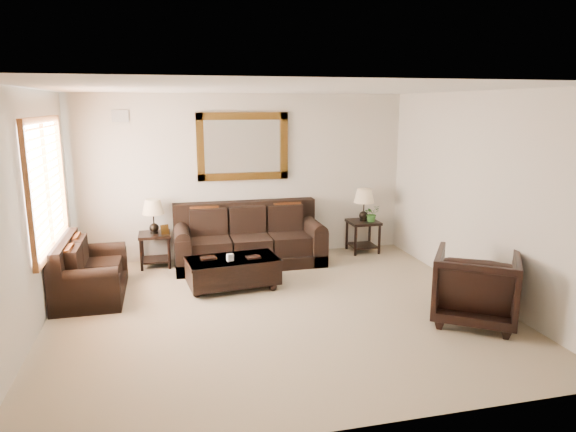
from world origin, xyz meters
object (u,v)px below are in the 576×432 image
object	(u,v)px
end_table_left	(154,223)
end_table_right	(364,211)
coffee_table	(233,270)
sofa	(249,242)
armchair	(476,283)
loveseat	(87,275)

from	to	relation	value
end_table_left	end_table_right	distance (m)	3.51
end_table_left	coffee_table	xyz separation A→B (m)	(1.06, -1.29, -0.44)
sofa	armchair	bearing A→B (deg)	-52.79
loveseat	armchair	size ratio (longest dim) A/B	1.51
end_table_left	sofa	bearing A→B (deg)	-6.86
sofa	end_table_left	distance (m)	1.52
loveseat	end_table_right	bearing A→B (deg)	-75.36
sofa	coffee_table	xyz separation A→B (m)	(-0.41, -1.11, -0.08)
loveseat	armchair	distance (m)	4.96
sofa	loveseat	distance (m)	2.54
sofa	armchair	world-z (taller)	sofa
coffee_table	armchair	size ratio (longest dim) A/B	1.41
end_table_right	sofa	bearing A→B (deg)	-175.25
armchair	end_table_left	bearing A→B (deg)	-5.19
end_table_left	armchair	size ratio (longest dim) A/B	1.15
loveseat	end_table_left	bearing A→B (deg)	-37.27
end_table_left	armchair	world-z (taller)	end_table_left
sofa	loveseat	world-z (taller)	sofa
loveseat	end_table_left	world-z (taller)	end_table_left
sofa	armchair	distance (m)	3.66
coffee_table	loveseat	bearing A→B (deg)	169.78
sofa	end_table_left	xyz separation A→B (m)	(-1.47, 0.18, 0.35)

